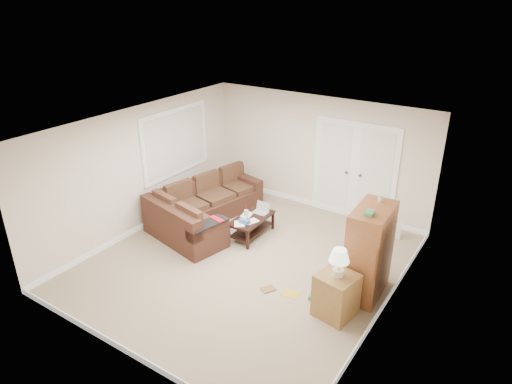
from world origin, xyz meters
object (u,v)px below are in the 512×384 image
Objects in this scene: sectional_sofa at (201,211)px; tv_armoire at (369,251)px; side_cabinet at (336,292)px; coffee_table at (252,225)px.

tv_armoire reaches higher than sectional_sofa.
coffee_table is at bearing 161.88° from side_cabinet.
side_cabinet reaches higher than coffee_table.
coffee_table is 2.65m from tv_armoire.
tv_armoire reaches higher than side_cabinet.
sectional_sofa is 3.68m from side_cabinet.
side_cabinet reaches higher than sectional_sofa.
tv_armoire is (2.54, -0.53, 0.54)m from coffee_table.
sectional_sofa is at bearing 172.95° from side_cabinet.
sectional_sofa reaches higher than coffee_table.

